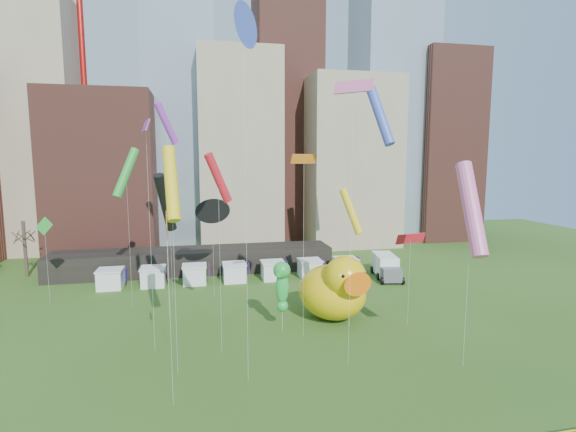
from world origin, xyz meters
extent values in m
cube|color=gray|center=(-30.00, 62.00, 21.00)|extent=(14.00, 12.00, 42.00)
cube|color=brown|center=(-18.00, 56.00, 13.00)|extent=(16.00, 14.00, 26.00)
cube|color=#8C9EB2|center=(-6.00, 64.00, 27.50)|extent=(12.00, 12.00, 55.00)
cube|color=gray|center=(4.00, 60.00, 17.00)|extent=(14.00, 14.00, 34.00)
cube|color=brown|center=(14.00, 66.00, 34.00)|extent=(12.00, 12.00, 68.00)
cube|color=gray|center=(24.00, 58.00, 15.00)|extent=(16.00, 14.00, 30.00)
cube|color=#8C9EB2|center=(34.00, 62.00, 24.00)|extent=(14.00, 12.00, 48.00)
cube|color=brown|center=(44.00, 60.00, 18.00)|extent=(12.00, 12.00, 36.00)
cylinder|color=red|center=(-22.00, 64.00, 38.00)|extent=(1.00, 1.00, 76.00)
cylinder|color=red|center=(30.00, 64.00, 38.00)|extent=(1.00, 1.00, 76.00)
cube|color=black|center=(-4.00, 42.00, 1.60)|extent=(38.00, 6.00, 3.20)
cube|color=white|center=(-14.00, 36.00, 1.10)|extent=(2.80, 2.80, 2.20)
cube|color=red|center=(-12.20, 36.00, 1.60)|extent=(0.08, 1.40, 1.60)
cube|color=white|center=(-9.00, 36.00, 1.10)|extent=(2.80, 2.80, 2.20)
cube|color=red|center=(-7.20, 36.00, 1.60)|extent=(0.08, 1.40, 1.60)
cube|color=white|center=(-4.00, 36.00, 1.10)|extent=(2.80, 2.80, 2.20)
cube|color=red|center=(-2.20, 36.00, 1.60)|extent=(0.08, 1.40, 1.60)
cube|color=white|center=(1.00, 36.00, 1.10)|extent=(2.80, 2.80, 2.20)
cube|color=red|center=(2.80, 36.00, 1.60)|extent=(0.08, 1.40, 1.60)
cube|color=white|center=(6.00, 36.00, 1.10)|extent=(2.80, 2.80, 2.20)
cube|color=red|center=(7.80, 36.00, 1.60)|extent=(0.08, 1.40, 1.60)
cube|color=white|center=(11.00, 36.00, 1.10)|extent=(2.80, 2.80, 2.20)
cube|color=red|center=(12.80, 36.00, 1.60)|extent=(0.08, 1.40, 1.60)
cube|color=white|center=(16.00, 36.00, 1.10)|extent=(2.80, 2.80, 2.20)
cube|color=red|center=(17.80, 36.00, 1.60)|extent=(0.08, 1.40, 1.60)
cylinder|color=#382B21|center=(-26.00, 44.00, 3.75)|extent=(0.44, 0.44, 7.50)
ellipsoid|color=yellow|center=(9.36, 21.12, 2.62)|extent=(7.79, 8.64, 5.25)
ellipsoid|color=yellow|center=(8.74, 23.95, 2.49)|extent=(1.99, 1.69, 2.13)
sphere|color=yellow|center=(9.86, 18.82, 4.73)|extent=(4.69, 4.69, 3.95)
cone|color=orange|center=(10.22, 17.19, 4.60)|extent=(2.50, 2.20, 2.17)
sphere|color=white|center=(9.03, 17.53, 5.26)|extent=(0.71, 0.71, 0.71)
sphere|color=white|center=(11.15, 17.99, 5.26)|extent=(0.71, 0.71, 0.71)
sphere|color=black|center=(9.10, 17.20, 5.26)|extent=(0.36, 0.36, 0.36)
sphere|color=black|center=(11.22, 17.67, 5.26)|extent=(0.36, 0.36, 0.36)
ellipsoid|color=white|center=(10.11, 22.37, 1.07)|extent=(3.60, 3.83, 2.13)
ellipsoid|color=white|center=(9.62, 23.44, 1.01)|extent=(0.87, 0.79, 0.86)
sphere|color=white|center=(10.50, 21.50, 1.92)|extent=(2.12, 2.12, 1.60)
cone|color=orange|center=(10.78, 20.88, 1.87)|extent=(1.10, 1.02, 0.88)
sphere|color=white|center=(10.28, 20.92, 2.14)|extent=(0.29, 0.29, 0.29)
sphere|color=white|center=(11.09, 21.28, 2.14)|extent=(0.29, 0.29, 0.29)
sphere|color=black|center=(10.34, 20.79, 2.14)|extent=(0.14, 0.14, 0.14)
sphere|color=black|center=(11.14, 21.16, 2.14)|extent=(0.14, 0.14, 0.14)
cylinder|color=silver|center=(3.93, 18.90, 2.04)|extent=(0.03, 0.03, 4.07)
ellipsoid|color=green|center=(3.93, 18.90, 4.07)|extent=(1.49, 1.37, 3.05)
sphere|color=green|center=(3.93, 18.75, 5.71)|extent=(2.05, 2.05, 1.56)
cone|color=green|center=(3.93, 18.04, 5.63)|extent=(0.88, 1.11, 0.55)
sphere|color=green|center=(3.93, 18.95, 2.32)|extent=(1.09, 1.09, 1.09)
cylinder|color=silver|center=(10.28, 18.67, 1.96)|extent=(0.03, 0.03, 3.93)
ellipsoid|color=#4738AA|center=(10.28, 18.67, 3.93)|extent=(1.15, 1.00, 2.60)
sphere|color=#4738AA|center=(10.28, 18.52, 5.32)|extent=(1.54, 1.54, 1.32)
cone|color=#4738AA|center=(10.28, 17.92, 5.25)|extent=(0.60, 0.90, 0.46)
sphere|color=#4738AA|center=(10.28, 18.72, 2.44)|extent=(0.93, 0.93, 0.93)
cube|color=white|center=(20.94, 34.41, 1.63)|extent=(3.40, 5.61, 2.62)
cube|color=#595960|center=(20.35, 31.11, 1.10)|extent=(2.71, 2.28, 1.68)
cylinder|color=black|center=(19.32, 32.78, 0.47)|extent=(0.42, 0.98, 0.94)
cylinder|color=black|center=(21.90, 32.32, 0.47)|extent=(0.42, 0.98, 0.94)
cylinder|color=black|center=(19.95, 36.30, 0.47)|extent=(0.42, 0.98, 0.94)
cylinder|color=black|center=(22.53, 35.83, 0.47)|extent=(0.42, 0.98, 0.94)
cylinder|color=silver|center=(15.88, 17.99, 4.14)|extent=(0.02, 0.02, 8.27)
cube|color=red|center=(15.88, 17.99, 8.27)|extent=(3.14, 1.08, 0.96)
cylinder|color=silver|center=(7.62, 11.46, 10.32)|extent=(0.02, 0.02, 20.63)
cube|color=pink|center=(7.62, 11.46, 20.63)|extent=(2.40, 2.33, 0.90)
cylinder|color=silver|center=(-1.79, 30.23, 4.93)|extent=(0.02, 0.02, 9.85)
cone|color=black|center=(-1.79, 30.23, 9.85)|extent=(2.71, 1.31, 2.77)
cylinder|color=silver|center=(-19.20, 30.85, 4.31)|extent=(0.02, 0.02, 8.61)
cube|color=green|center=(-19.20, 30.85, 8.61)|extent=(1.90, 0.68, 2.00)
cylinder|color=silver|center=(12.02, 23.41, 5.13)|extent=(0.02, 0.02, 10.26)
cylinder|color=yellow|center=(12.02, 23.41, 10.26)|extent=(2.39, 2.66, 4.73)
cylinder|color=silver|center=(-0.17, 10.43, 11.99)|extent=(0.02, 0.02, 23.98)
cone|color=blue|center=(-0.17, 10.43, 23.98)|extent=(1.55, 2.58, 2.73)
cylinder|color=silver|center=(-5.20, 8.36, 5.77)|extent=(0.02, 0.02, 11.55)
cube|color=orange|center=(-5.20, 8.36, 11.55)|extent=(0.11, 1.93, 1.93)
cylinder|color=silver|center=(-6.45, 31.23, 9.70)|extent=(0.02, 0.02, 19.41)
cylinder|color=purple|center=(-6.45, 31.23, 19.41)|extent=(2.73, 1.82, 4.52)
cylinder|color=silver|center=(-1.75, 15.38, 7.06)|extent=(0.02, 0.02, 14.13)
cylinder|color=red|center=(-1.75, 15.38, 14.13)|extent=(2.36, 1.71, 3.95)
cylinder|color=silver|center=(15.98, 9.30, 6.01)|extent=(0.02, 0.02, 12.02)
cylinder|color=pink|center=(15.98, 9.30, 12.02)|extent=(1.56, 4.14, 6.89)
cylinder|color=silver|center=(-6.36, 24.18, 5.73)|extent=(0.02, 0.02, 11.45)
cylinder|color=black|center=(-6.36, 24.18, 11.45)|extent=(2.11, 3.52, 5.77)
cylinder|color=silver|center=(-10.48, 28.72, 7.11)|extent=(0.02, 0.02, 14.22)
cylinder|color=green|center=(-10.48, 28.72, 14.22)|extent=(3.03, 2.44, 5.21)
cylinder|color=silver|center=(-5.07, 12.37, 6.95)|extent=(0.02, 0.02, 13.91)
cylinder|color=yellow|center=(-5.07, 12.37, 13.91)|extent=(1.35, 3.19, 5.25)
cylinder|color=silver|center=(18.91, 32.53, 10.42)|extent=(0.02, 0.02, 20.85)
cylinder|color=blue|center=(18.91, 32.53, 20.85)|extent=(3.12, 4.52, 7.51)
cylinder|color=silver|center=(5.53, 17.42, 7.80)|extent=(0.02, 0.02, 15.59)
cube|color=orange|center=(5.53, 17.42, 15.59)|extent=(2.53, 1.39, 0.80)
cylinder|color=silver|center=(-7.07, 16.72, 9.03)|extent=(0.02, 0.02, 18.07)
cube|color=purple|center=(-7.07, 16.72, 18.07)|extent=(1.06, 3.07, 0.94)
camera|label=1|loc=(-3.30, -18.32, 15.52)|focal=27.00mm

